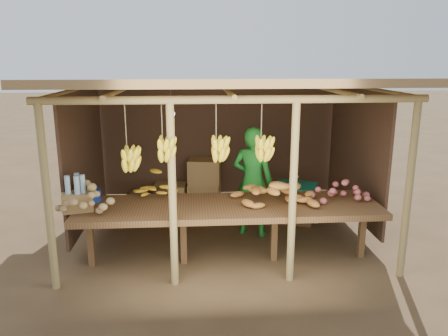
{
  "coord_description": "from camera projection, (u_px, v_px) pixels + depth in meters",
  "views": [
    {
      "loc": [
        -0.45,
        -6.3,
        2.64
      ],
      "look_at": [
        0.0,
        0.0,
        1.05
      ],
      "focal_mm": 35.0,
      "sensor_mm": 36.0,
      "label": 1
    }
  ],
  "objects": [
    {
      "name": "ground",
      "position": [
        224.0,
        234.0,
        6.77
      ],
      "size": [
        60.0,
        60.0,
        0.0
      ],
      "primitive_type": "plane",
      "color": "brown",
      "rests_on": "ground"
    },
    {
      "name": "stall_structure",
      "position": [
        220.0,
        110.0,
        6.27
      ],
      "size": [
        4.7,
        3.5,
        2.43
      ],
      "color": "#9D8651",
      "rests_on": "ground"
    },
    {
      "name": "counter",
      "position": [
        229.0,
        209.0,
        5.67
      ],
      "size": [
        3.9,
        1.05,
        0.8
      ],
      "color": "brown",
      "rests_on": "ground"
    },
    {
      "name": "potato_heap",
      "position": [
        90.0,
        197.0,
        5.38
      ],
      "size": [
        0.93,
        0.56,
        0.36
      ],
      "primitive_type": null,
      "rotation": [
        0.0,
        0.0,
        0.0
      ],
      "color": "#A18453",
      "rests_on": "counter"
    },
    {
      "name": "sweet_potato_heap",
      "position": [
        279.0,
        190.0,
        5.66
      ],
      "size": [
        1.25,
        0.92,
        0.36
      ],
      "primitive_type": null,
      "rotation": [
        0.0,
        0.0,
        -0.23
      ],
      "color": "#C57E32",
      "rests_on": "counter"
    },
    {
      "name": "onion_heap",
      "position": [
        337.0,
        187.0,
        5.79
      ],
      "size": [
        0.91,
        0.59,
        0.36
      ],
      "primitive_type": null,
      "rotation": [
        0.0,
        0.0,
        0.08
      ],
      "color": "#B65958",
      "rests_on": "counter"
    },
    {
      "name": "banana_pile",
      "position": [
        156.0,
        184.0,
        5.96
      ],
      "size": [
        0.61,
        0.43,
        0.35
      ],
      "primitive_type": null,
      "rotation": [
        0.0,
        0.0,
        0.16
      ],
      "color": "gold",
      "rests_on": "counter"
    },
    {
      "name": "tomato_basin",
      "position": [
        85.0,
        194.0,
        5.78
      ],
      "size": [
        0.42,
        0.42,
        0.22
      ],
      "rotation": [
        0.0,
        0.0,
        0.17
      ],
      "color": "navy",
      "rests_on": "counter"
    },
    {
      "name": "bottle_box",
      "position": [
        77.0,
        197.0,
        5.4
      ],
      "size": [
        0.43,
        0.37,
        0.46
      ],
      "color": "olive",
      "rests_on": "counter"
    },
    {
      "name": "vendor",
      "position": [
        253.0,
        182.0,
        6.56
      ],
      "size": [
        0.72,
        0.6,
        1.68
      ],
      "primitive_type": "imported",
      "rotation": [
        0.0,
        0.0,
        2.76
      ],
      "color": "#1B7C25",
      "rests_on": "ground"
    },
    {
      "name": "tarp_crate",
      "position": [
        295.0,
        202.0,
        7.24
      ],
      "size": [
        0.84,
        0.79,
        0.81
      ],
      "color": "brown",
      "rests_on": "ground"
    },
    {
      "name": "carton_stack",
      "position": [
        193.0,
        188.0,
        7.8
      ],
      "size": [
        1.21,
        0.5,
        0.89
      ],
      "color": "olive",
      "rests_on": "ground"
    },
    {
      "name": "burlap_sacks",
      "position": [
        149.0,
        201.0,
        7.48
      ],
      "size": [
        0.85,
        0.44,
        0.6
      ],
      "color": "#4A3122",
      "rests_on": "ground"
    }
  ]
}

